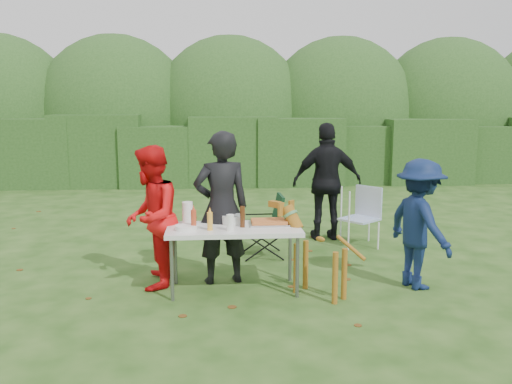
{
  "coord_description": "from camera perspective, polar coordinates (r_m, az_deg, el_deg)",
  "views": [
    {
      "loc": [
        -0.51,
        -6.03,
        2.13
      ],
      "look_at": [
        0.03,
        0.7,
        1.0
      ],
      "focal_mm": 38.0,
      "sensor_mm": 36.0,
      "label": 1
    }
  ],
  "objects": [
    {
      "name": "person_red_jacket",
      "position": [
        6.32,
        -11.0,
        -2.62
      ],
      "size": [
        0.67,
        0.83,
        1.64
      ],
      "primitive_type": "imported",
      "rotation": [
        0.0,
        0.0,
        -1.63
      ],
      "color": "red",
      "rests_on": "ground"
    },
    {
      "name": "pasta_bowl",
      "position": [
        6.25,
        -2.43,
        -2.9
      ],
      "size": [
        0.26,
        0.26,
        0.1
      ],
      "primitive_type": "cylinder",
      "color": "silver",
      "rests_on": "folding_table"
    },
    {
      "name": "cup_stack",
      "position": [
        5.9,
        -2.73,
        -3.24
      ],
      "size": [
        0.08,
        0.08,
        0.18
      ],
      "primitive_type": "cylinder",
      "color": "white",
      "rests_on": "folding_table"
    },
    {
      "name": "focaccia_bread",
      "position": [
        6.2,
        1.37,
        -3.1
      ],
      "size": [
        0.4,
        0.26,
        0.04
      ],
      "primitive_type": "cube",
      "color": "#CB6C31",
      "rests_on": "food_tray"
    },
    {
      "name": "shrub_backdrop",
      "position": [
        15.65,
        -2.74,
        7.55
      ],
      "size": [
        20.0,
        2.6,
        3.2
      ],
      "primitive_type": "ellipsoid",
      "color": "#3D6628",
      "rests_on": "ground"
    },
    {
      "name": "paper_towel_roll",
      "position": [
        6.25,
        -7.21,
        -2.22
      ],
      "size": [
        0.12,
        0.12,
        0.26
      ],
      "primitive_type": "cylinder",
      "color": "white",
      "rests_on": "folding_table"
    },
    {
      "name": "hedge_row",
      "position": [
        14.1,
        -2.5,
        4.29
      ],
      "size": [
        22.0,
        1.4,
        1.7
      ],
      "primitive_type": "cube",
      "color": "#23471C",
      "rests_on": "ground"
    },
    {
      "name": "person_black_puffy",
      "position": [
        8.42,
        7.5,
        1.07
      ],
      "size": [
        1.07,
        0.45,
        1.82
      ],
      "primitive_type": "imported",
      "rotation": [
        0.0,
        0.0,
        3.15
      ],
      "color": "black",
      "rests_on": "ground"
    },
    {
      "name": "plate_stack",
      "position": [
        5.99,
        -7.35,
        -3.76
      ],
      "size": [
        0.24,
        0.24,
        0.05
      ],
      "primitive_type": "cylinder",
      "color": "white",
      "rests_on": "folding_table"
    },
    {
      "name": "person_cook",
      "position": [
        6.35,
        -3.66,
        -1.67
      ],
      "size": [
        0.73,
        0.56,
        1.8
      ],
      "primitive_type": "imported",
      "rotation": [
        0.0,
        0.0,
        3.34
      ],
      "color": "black",
      "rests_on": "ground"
    },
    {
      "name": "ground",
      "position": [
        6.42,
        0.25,
        -9.89
      ],
      "size": [
        80.0,
        80.0,
        0.0
      ],
      "primitive_type": "plane",
      "color": "#1E4211"
    },
    {
      "name": "beer_bottle",
      "position": [
        6.06,
        -1.43,
        -2.61
      ],
      "size": [
        0.06,
        0.06,
        0.24
      ],
      "primitive_type": "cylinder",
      "color": "#47230F",
      "rests_on": "folding_table"
    },
    {
      "name": "dog",
      "position": [
        6.02,
        6.76,
        -6.39
      ],
      "size": [
        1.02,
        1.03,
        0.98
      ],
      "primitive_type": null,
      "rotation": [
        0.0,
        0.0,
        2.34
      ],
      "color": "#915C1A",
      "rests_on": "ground"
    },
    {
      "name": "folding_table",
      "position": [
        6.1,
        -2.34,
        -4.21
      ],
      "size": [
        1.5,
        0.7,
        0.74
      ],
      "color": "silver",
      "rests_on": "ground"
    },
    {
      "name": "lawn_chair",
      "position": [
        8.2,
        10.84,
        -2.55
      ],
      "size": [
        0.74,
        0.74,
        0.88
      ],
      "primitive_type": null,
      "rotation": [
        0.0,
        0.0,
        3.83
      ],
      "color": "#456FB4",
      "rests_on": "ground"
    },
    {
      "name": "mustard_bottle",
      "position": [
        5.94,
        -4.88,
        -3.09
      ],
      "size": [
        0.06,
        0.06,
        0.2
      ],
      "primitive_type": "cylinder",
      "color": "gold",
      "rests_on": "folding_table"
    },
    {
      "name": "ketchup_bottle",
      "position": [
        5.98,
        -6.58,
        -2.94
      ],
      "size": [
        0.06,
        0.06,
        0.22
      ],
      "primitive_type": "cylinder",
      "color": "#BE4123",
      "rests_on": "folding_table"
    },
    {
      "name": "camping_chair",
      "position": [
        7.49,
        0.76,
        -3.55
      ],
      "size": [
        0.56,
        0.56,
        0.88
      ],
      "primitive_type": null,
      "rotation": [
        0.0,
        0.0,
        3.16
      ],
      "color": "#10321A",
      "rests_on": "ground"
    },
    {
      "name": "child",
      "position": [
        6.47,
        16.83,
        -3.25
      ],
      "size": [
        0.83,
        1.09,
        1.5
      ],
      "primitive_type": "imported",
      "rotation": [
        0.0,
        0.0,
        1.88
      ],
      "color": "#0E1D44",
      "rests_on": "ground"
    },
    {
      "name": "food_tray",
      "position": [
        6.21,
        1.37,
        -3.35
      ],
      "size": [
        0.45,
        0.3,
        0.02
      ],
      "primitive_type": "cube",
      "color": "#B7B7BA",
      "rests_on": "folding_table"
    }
  ]
}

